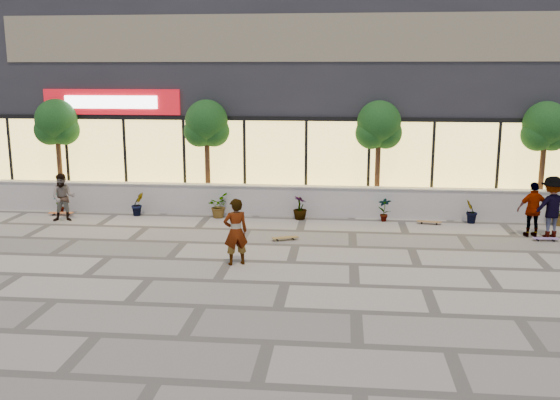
# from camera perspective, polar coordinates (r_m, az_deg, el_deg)

# --- Properties ---
(ground) EXTENTS (80.00, 80.00, 0.00)m
(ground) POSITION_cam_1_polar(r_m,az_deg,el_deg) (14.80, 0.46, -7.62)
(ground) COLOR #9E9889
(ground) RESTS_ON ground
(planter_wall) EXTENTS (22.00, 0.42, 1.04)m
(planter_wall) POSITION_cam_1_polar(r_m,az_deg,el_deg) (21.39, 2.21, -0.07)
(planter_wall) COLOR beige
(planter_wall) RESTS_ON ground
(retail_building) EXTENTS (24.00, 9.17, 8.50)m
(retail_building) POSITION_cam_1_polar(r_m,az_deg,el_deg) (26.42, 3.04, 10.32)
(retail_building) COLOR #232328
(retail_building) RESTS_ON ground
(shrub_a) EXTENTS (0.43, 0.29, 0.81)m
(shrub_a) POSITION_cam_1_polar(r_m,az_deg,el_deg) (23.03, -19.50, -0.20)
(shrub_a) COLOR #103314
(shrub_a) RESTS_ON ground
(shrub_b) EXTENTS (0.57, 0.57, 0.81)m
(shrub_b) POSITION_cam_1_polar(r_m,az_deg,el_deg) (21.98, -12.88, -0.36)
(shrub_b) COLOR #103314
(shrub_b) RESTS_ON ground
(shrub_c) EXTENTS (0.68, 0.77, 0.81)m
(shrub_c) POSITION_cam_1_polar(r_m,az_deg,el_deg) (21.26, -5.71, -0.52)
(shrub_c) COLOR #103314
(shrub_c) RESTS_ON ground
(shrub_d) EXTENTS (0.64, 0.64, 0.81)m
(shrub_d) POSITION_cam_1_polar(r_m,az_deg,el_deg) (20.89, 1.84, -0.69)
(shrub_d) COLOR #103314
(shrub_d) RESTS_ON ground
(shrub_e) EXTENTS (0.46, 0.35, 0.81)m
(shrub_e) POSITION_cam_1_polar(r_m,az_deg,el_deg) (20.89, 9.53, -0.85)
(shrub_e) COLOR #103314
(shrub_e) RESTS_ON ground
(shrub_f) EXTENTS (0.55, 0.57, 0.81)m
(shrub_f) POSITION_cam_1_polar(r_m,az_deg,el_deg) (21.26, 17.08, -0.99)
(shrub_f) COLOR #103314
(shrub_f) RESTS_ON ground
(shrub_g) EXTENTS (0.77, 0.84, 0.81)m
(shrub_g) POSITION_cam_1_polar(r_m,az_deg,el_deg) (21.99, 24.25, -1.11)
(shrub_g) COLOR #103314
(shrub_g) RESTS_ON ground
(tree_west) EXTENTS (1.60, 1.50, 3.92)m
(tree_west) POSITION_cam_1_polar(r_m,az_deg,el_deg) (24.00, -19.74, 6.49)
(tree_west) COLOR #4D331B
(tree_west) RESTS_ON ground
(tree_midwest) EXTENTS (1.60, 1.50, 3.92)m
(tree_midwest) POSITION_cam_1_polar(r_m,az_deg,el_deg) (22.21, -6.73, 6.72)
(tree_midwest) COLOR #4D331B
(tree_midwest) RESTS_ON ground
(tree_mideast) EXTENTS (1.60, 1.50, 3.92)m
(tree_mideast) POSITION_cam_1_polar(r_m,az_deg,el_deg) (21.72, 9.03, 6.54)
(tree_mideast) COLOR #4D331B
(tree_mideast) RESTS_ON ground
(tree_east) EXTENTS (1.60, 1.50, 3.92)m
(tree_east) POSITION_cam_1_polar(r_m,az_deg,el_deg) (22.70, 23.10, 5.97)
(tree_east) COLOR #4D331B
(tree_east) RESTS_ON ground
(skater_center) EXTENTS (0.75, 0.64, 1.74)m
(skater_center) POSITION_cam_1_polar(r_m,az_deg,el_deg) (15.98, -4.08, -2.91)
(skater_center) COLOR silver
(skater_center) RESTS_ON ground
(skater_left) EXTENTS (0.90, 0.77, 1.59)m
(skater_left) POSITION_cam_1_polar(r_m,az_deg,el_deg) (21.77, -19.20, 0.22)
(skater_left) COLOR #92765E
(skater_left) RESTS_ON ground
(skater_right_near) EXTENTS (1.02, 0.53, 1.66)m
(skater_right_near) POSITION_cam_1_polar(r_m,az_deg,el_deg) (20.11, 22.16, -0.82)
(skater_right_near) COLOR silver
(skater_right_near) RESTS_ON ground
(skater_right_far) EXTENTS (1.32, 0.95, 1.85)m
(skater_right_far) POSITION_cam_1_polar(r_m,az_deg,el_deg) (20.25, 23.57, -0.59)
(skater_right_far) COLOR maroon
(skater_right_far) RESTS_ON ground
(skateboard_center) EXTENTS (0.81, 0.48, 0.09)m
(skateboard_center) POSITION_cam_1_polar(r_m,az_deg,el_deg) (18.39, 0.47, -3.46)
(skateboard_center) COLOR brown
(skateboard_center) RESTS_ON ground
(skateboard_left) EXTENTS (0.85, 0.28, 0.10)m
(skateboard_left) POSITION_cam_1_polar(r_m,az_deg,el_deg) (22.82, -19.40, -1.12)
(skateboard_left) COLOR #C45C24
(skateboard_left) RESTS_ON ground
(skateboard_right_near) EXTENTS (0.79, 0.30, 0.09)m
(skateboard_right_near) POSITION_cam_1_polar(r_m,az_deg,el_deg) (20.87, 13.48, -1.95)
(skateboard_right_near) COLOR brown
(skateboard_right_near) RESTS_ON ground
(skateboard_right_far) EXTENTS (0.74, 0.21, 0.09)m
(skateboard_right_far) POSITION_cam_1_polar(r_m,az_deg,el_deg) (19.91, 23.12, -3.26)
(skateboard_right_far) COLOR #604A88
(skateboard_right_far) RESTS_ON ground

